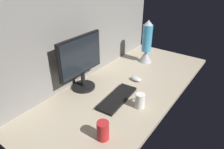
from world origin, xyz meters
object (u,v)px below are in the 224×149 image
at_px(monitor, 81,61).
at_px(mug_red_plastic, 103,131).
at_px(mouse, 136,79).
at_px(keyboard, 117,98).
at_px(mug_ceramic_white, 140,101).
at_px(lava_lamp, 147,45).

relative_size(monitor, mug_red_plastic, 3.67).
relative_size(monitor, mouse, 4.35).
bearing_deg(monitor, keyboard, -85.12).
height_order(mug_ceramic_white, lava_lamp, lava_lamp).
distance_m(mouse, mug_red_plastic, 0.68).
height_order(keyboard, mug_red_plastic, mug_red_plastic).
distance_m(mouse, lava_lamp, 0.43).
xyz_separation_m(mug_red_plastic, mug_ceramic_white, (0.37, -0.03, -0.00)).
distance_m(keyboard, mug_ceramic_white, 0.18).
bearing_deg(mouse, keyboard, -172.36).
bearing_deg(keyboard, mouse, -0.11).
height_order(mouse, lava_lamp, lava_lamp).
distance_m(monitor, mug_ceramic_white, 0.52).
relative_size(mouse, lava_lamp, 0.23).
xyz_separation_m(monitor, mug_red_plastic, (-0.32, -0.46, -0.17)).
relative_size(mouse, mug_red_plastic, 0.84).
bearing_deg(keyboard, lava_lamp, 6.93).
bearing_deg(lava_lamp, mouse, -163.02).
xyz_separation_m(keyboard, mouse, (0.31, 0.02, 0.01)).
distance_m(monitor, mug_red_plastic, 0.59).
xyz_separation_m(keyboard, mug_red_plastic, (-0.35, -0.15, 0.05)).
bearing_deg(mouse, mug_ceramic_white, -142.44).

